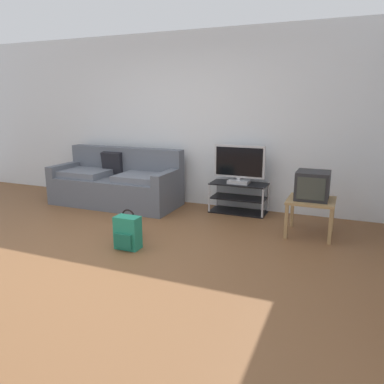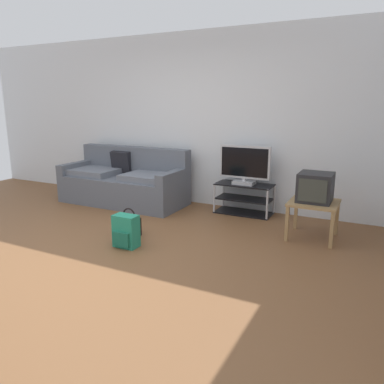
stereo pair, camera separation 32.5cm
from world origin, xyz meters
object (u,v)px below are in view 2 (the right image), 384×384
(couch, at_px, (125,183))
(handbag, at_px, (129,225))
(crt_tv, at_px, (315,187))
(backpack, at_px, (126,231))
(flat_tv, at_px, (245,165))
(tv_stand, at_px, (244,199))
(side_table, at_px, (314,207))

(couch, bearing_deg, handbag, -51.69)
(crt_tv, bearing_deg, backpack, -145.41)
(flat_tv, height_order, handbag, flat_tv)
(couch, xyz_separation_m, tv_stand, (1.97, 0.28, -0.11))
(couch, bearing_deg, backpack, -53.21)
(tv_stand, distance_m, crt_tv, 1.32)
(flat_tv, xyz_separation_m, crt_tv, (1.10, -0.59, -0.10))
(tv_stand, xyz_separation_m, handbag, (-0.97, -1.55, -0.10))
(couch, bearing_deg, crt_tv, -6.10)
(backpack, bearing_deg, handbag, 125.21)
(couch, height_order, crt_tv, couch)
(backpack, bearing_deg, crt_tv, 39.14)
(side_table, relative_size, handbag, 1.61)
(handbag, bearing_deg, flat_tv, 57.60)
(couch, xyz_separation_m, backpack, (1.21, -1.61, -0.15))
(tv_stand, bearing_deg, flat_tv, -90.00)
(side_table, xyz_separation_m, crt_tv, (-0.00, 0.02, 0.24))
(crt_tv, distance_m, backpack, 2.31)
(tv_stand, distance_m, backpack, 2.05)
(crt_tv, height_order, handbag, crt_tv)
(crt_tv, bearing_deg, tv_stand, 150.96)
(flat_tv, height_order, side_table, flat_tv)
(tv_stand, distance_m, handbag, 1.83)
(side_table, height_order, crt_tv, crt_tv)
(flat_tv, distance_m, side_table, 1.30)
(side_table, xyz_separation_m, backpack, (-1.86, -1.27, -0.21))
(crt_tv, bearing_deg, side_table, -90.00)
(side_table, distance_m, crt_tv, 0.24)
(couch, height_order, handbag, couch)
(couch, xyz_separation_m, handbag, (1.00, -1.27, -0.21))
(side_table, relative_size, backpack, 1.50)
(flat_tv, height_order, backpack, flat_tv)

